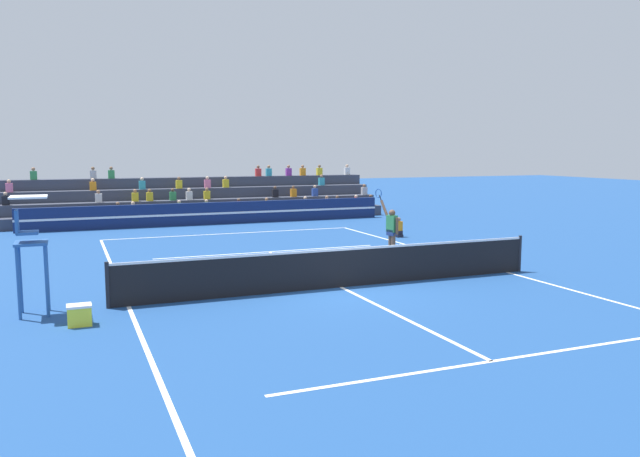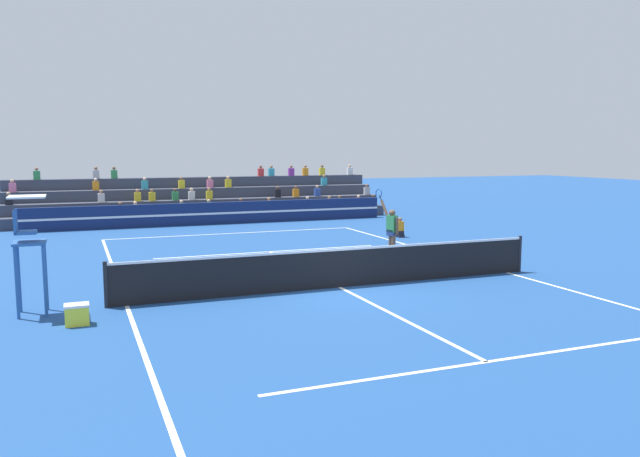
{
  "view_description": "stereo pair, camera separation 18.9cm",
  "coord_description": "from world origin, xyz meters",
  "views": [
    {
      "loc": [
        -6.74,
        -15.01,
        3.65
      ],
      "look_at": [
        0.98,
        3.91,
        1.1
      ],
      "focal_mm": 35.0,
      "sensor_mm": 36.0,
      "label": 1
    },
    {
      "loc": [
        -6.57,
        -15.08,
        3.65
      ],
      "look_at": [
        0.98,
        3.91,
        1.1
      ],
      "focal_mm": 35.0,
      "sensor_mm": 36.0,
      "label": 2
    }
  ],
  "objects": [
    {
      "name": "ball_kid_courtside",
      "position": [
        6.31,
        8.09,
        0.33
      ],
      "size": [
        0.3,
        0.36,
        0.84
      ],
      "color": "black",
      "rests_on": "ground"
    },
    {
      "name": "tennis_player",
      "position": [
        3.28,
        3.2,
        0.99
      ],
      "size": [
        0.4,
        1.12,
        2.43
      ],
      "color": "brown",
      "rests_on": "ground"
    },
    {
      "name": "ground_plane",
      "position": [
        0.0,
        0.0,
        0.0
      ],
      "size": [
        120.0,
        120.0,
        0.0
      ],
      "primitive_type": "plane",
      "color": "navy"
    },
    {
      "name": "tennis_ball",
      "position": [
        1.01,
        3.33,
        0.03
      ],
      "size": [
        0.07,
        0.07,
        0.07
      ],
      "primitive_type": "sphere",
      "color": "#C6DB33",
      "rests_on": "ground"
    },
    {
      "name": "umpire_chair",
      "position": [
        -7.55,
        -0.0,
        1.72
      ],
      "size": [
        0.76,
        0.84,
        2.67
      ],
      "color": "#285699",
      "rests_on": "ground"
    },
    {
      "name": "bleacher_stand",
      "position": [
        0.01,
        18.82,
        0.83
      ],
      "size": [
        19.78,
        3.8,
        2.83
      ],
      "color": "#383D4C",
      "rests_on": "ground"
    },
    {
      "name": "equipment_cooler",
      "position": [
        -6.6,
        -1.29,
        0.23
      ],
      "size": [
        0.5,
        0.38,
        0.45
      ],
      "color": "yellow",
      "rests_on": "ground"
    },
    {
      "name": "sponsor_banner_wall",
      "position": [
        0.0,
        15.66,
        0.55
      ],
      "size": [
        18.0,
        0.26,
        1.1
      ],
      "color": "navy",
      "rests_on": "ground"
    },
    {
      "name": "court_lines",
      "position": [
        0.0,
        0.0,
        0.0
      ],
      "size": [
        11.1,
        23.9,
        0.01
      ],
      "color": "white",
      "rests_on": "ground"
    },
    {
      "name": "tennis_net",
      "position": [
        0.0,
        0.0,
        0.54
      ],
      "size": [
        12.0,
        0.1,
        1.1
      ],
      "color": "black",
      "rests_on": "ground"
    }
  ]
}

